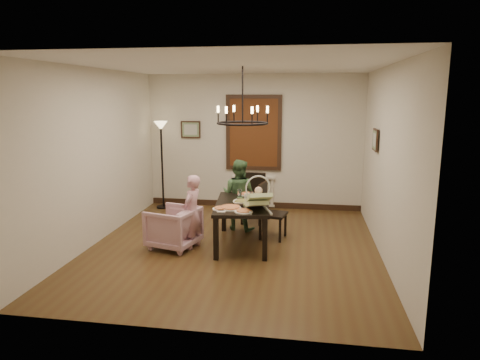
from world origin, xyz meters
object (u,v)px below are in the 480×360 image
(baby_bouncer, at_px, (257,199))
(seated_man, at_px, (239,201))
(elderly_woman, at_px, (192,218))
(dining_table, at_px, (242,208))
(chair_far, at_px, (253,199))
(armchair, at_px, (173,227))
(drinking_glass, at_px, (252,199))
(chair_right, at_px, (273,211))
(floor_lamp, at_px, (162,166))

(baby_bouncer, bearing_deg, seated_man, 92.10)
(elderly_woman, height_order, seated_man, seated_man)
(dining_table, bearing_deg, elderly_woman, -166.76)
(dining_table, relative_size, chair_far, 1.67)
(dining_table, height_order, armchair, dining_table)
(drinking_glass, bearing_deg, elderly_woman, -165.36)
(dining_table, height_order, baby_bouncer, baby_bouncer)
(chair_right, distance_m, armchair, 1.67)
(armchair, height_order, seated_man, seated_man)
(elderly_woman, distance_m, floor_lamp, 2.63)
(armchair, bearing_deg, elderly_woman, 110.74)
(armchair, distance_m, seated_man, 1.40)
(chair_right, relative_size, seated_man, 0.90)
(chair_far, xyz_separation_m, armchair, (-1.07, -1.51, -0.14))
(chair_far, relative_size, seated_man, 0.89)
(drinking_glass, distance_m, floor_lamp, 2.98)
(chair_far, relative_size, floor_lamp, 0.52)
(dining_table, distance_m, armchair, 1.14)
(elderly_woman, xyz_separation_m, floor_lamp, (-1.26, 2.27, 0.42))
(dining_table, height_order, elderly_woman, elderly_woman)
(seated_man, xyz_separation_m, drinking_glass, (0.34, -0.81, 0.24))
(baby_bouncer, bearing_deg, chair_far, 80.18)
(chair_far, distance_m, elderly_woman, 1.67)
(seated_man, bearing_deg, elderly_woman, 77.22)
(chair_right, xyz_separation_m, baby_bouncer, (-0.17, -0.81, 0.40))
(seated_man, bearing_deg, armchair, 66.74)
(seated_man, relative_size, drinking_glass, 7.27)
(chair_far, relative_size, armchair, 1.31)
(seated_man, bearing_deg, chair_far, -98.89)
(elderly_woman, bearing_deg, baby_bouncer, 92.90)
(chair_right, relative_size, floor_lamp, 0.52)
(elderly_woman, height_order, floor_lamp, floor_lamp)
(dining_table, relative_size, seated_man, 1.49)
(chair_far, bearing_deg, chair_right, -56.89)
(drinking_glass, bearing_deg, floor_lamp, 136.85)
(armchair, distance_m, floor_lamp, 2.56)
(armchair, bearing_deg, seated_man, 156.28)
(baby_bouncer, relative_size, floor_lamp, 0.31)
(chair_right, bearing_deg, floor_lamp, 68.79)
(chair_far, height_order, floor_lamp, floor_lamp)
(floor_lamp, bearing_deg, chair_far, -21.35)
(drinking_glass, bearing_deg, baby_bouncer, -71.04)
(drinking_glass, height_order, floor_lamp, floor_lamp)
(chair_far, distance_m, seated_man, 0.48)
(chair_far, bearing_deg, dining_table, -86.00)
(chair_right, height_order, baby_bouncer, baby_bouncer)
(dining_table, height_order, seated_man, seated_man)
(seated_man, relative_size, baby_bouncer, 1.91)
(chair_right, height_order, drinking_glass, chair_right)
(chair_right, xyz_separation_m, elderly_woman, (-1.22, -0.65, 0.01))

